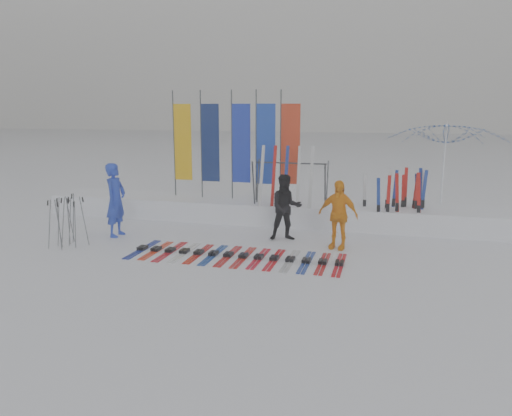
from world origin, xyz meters
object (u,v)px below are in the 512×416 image
(person_black, at_px, (286,208))
(tent_canopy, at_px, (443,173))
(person_blue, at_px, (116,200))
(person_yellow, at_px, (338,215))
(ski_rack, at_px, (290,177))
(ski_row, at_px, (236,255))

(person_black, distance_m, tent_canopy, 4.88)
(person_blue, distance_m, person_yellow, 5.67)
(person_black, xyz_separation_m, tent_canopy, (3.94, 2.81, 0.66))
(person_yellow, height_order, ski_rack, ski_rack)
(person_yellow, height_order, ski_row, person_yellow)
(person_black, relative_size, ski_rack, 0.81)
(person_black, height_order, person_yellow, person_black)
(person_black, height_order, ski_row, person_black)
(person_blue, relative_size, person_black, 1.15)
(person_black, distance_m, ski_rack, 1.64)
(tent_canopy, xyz_separation_m, ski_row, (-4.71, -4.57, -1.46))
(tent_canopy, bearing_deg, ski_rack, -162.85)
(person_blue, height_order, ski_rack, person_blue)
(person_blue, xyz_separation_m, ski_row, (3.55, -1.02, -0.92))
(tent_canopy, distance_m, ski_row, 6.72)
(tent_canopy, relative_size, ski_rack, 1.63)
(person_black, height_order, tent_canopy, tent_canopy)
(person_blue, relative_size, ski_rack, 0.93)
(person_blue, distance_m, ski_row, 3.81)
(person_yellow, relative_size, tent_canopy, 0.49)
(person_blue, height_order, person_yellow, person_blue)
(person_black, relative_size, ski_row, 0.35)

